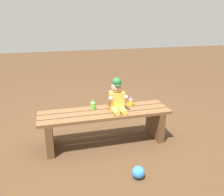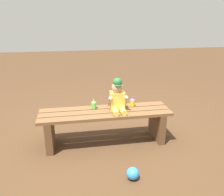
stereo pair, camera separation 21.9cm
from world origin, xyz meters
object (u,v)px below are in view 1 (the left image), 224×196
at_px(child_figure, 117,97).
at_px(park_bench, 105,121).
at_px(sippy_cup_left, 93,105).
at_px(sippy_cup_right, 131,101).
at_px(toy_ball, 138,172).

bearing_deg(child_figure, park_bench, 177.70).
distance_m(sippy_cup_left, sippy_cup_right, 0.49).
relative_size(park_bench, child_figure, 3.91).
relative_size(sippy_cup_left, sippy_cup_right, 1.00).
bearing_deg(sippy_cup_left, toy_ball, -71.74).
relative_size(child_figure, sippy_cup_right, 3.26).
bearing_deg(park_bench, toy_ball, -78.34).
xyz_separation_m(sippy_cup_left, toy_ball, (0.28, -0.86, -0.42)).
xyz_separation_m(park_bench, sippy_cup_left, (-0.13, 0.10, 0.19)).
xyz_separation_m(park_bench, child_figure, (0.15, -0.01, 0.31)).
xyz_separation_m(child_figure, toy_ball, (0.01, -0.75, -0.54)).
bearing_deg(sippy_cup_right, toy_ball, -103.63).
xyz_separation_m(sippy_cup_right, toy_ball, (-0.21, -0.86, -0.42)).
xyz_separation_m(child_figure, sippy_cup_left, (-0.28, 0.11, -0.12)).
relative_size(sippy_cup_left, toy_ball, 0.99).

